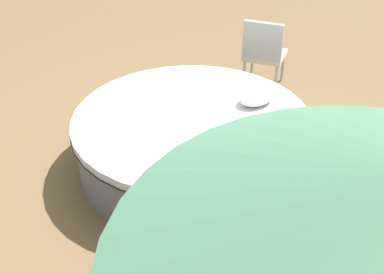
# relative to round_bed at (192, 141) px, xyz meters

# --- Properties ---
(ground_plane) EXTENTS (16.00, 16.00, 0.00)m
(ground_plane) POSITION_rel_round_bed_xyz_m (0.00, 0.00, -0.32)
(ground_plane) COLOR brown
(round_bed) EXTENTS (2.44, 2.44, 0.62)m
(round_bed) POSITION_rel_round_bed_xyz_m (0.00, 0.00, 0.00)
(round_bed) COLOR #595966
(round_bed) RESTS_ON ground_plane
(throw_pillow_0) EXTENTS (0.43, 0.40, 0.18)m
(throw_pillow_0) POSITION_rel_round_bed_xyz_m (0.44, 0.61, 0.39)
(throw_pillow_0) COLOR white
(throw_pillow_0) RESTS_ON round_bed
(throw_pillow_1) EXTENTS (0.40, 0.32, 0.18)m
(throw_pillow_1) POSITION_rel_round_bed_xyz_m (-0.25, 0.71, 0.39)
(throw_pillow_1) COLOR beige
(throw_pillow_1) RESTS_ON round_bed
(throw_pillow_2) EXTENTS (0.41, 0.29, 0.15)m
(throw_pillow_2) POSITION_rel_round_bed_xyz_m (-0.70, 0.20, 0.38)
(throw_pillow_2) COLOR white
(throw_pillow_2) RESTS_ON round_bed
(patio_chair) EXTENTS (0.70, 0.70, 0.98)m
(patio_chair) POSITION_rel_round_bed_xyz_m (-1.86, -0.84, 0.24)
(patio_chair) COLOR #B7B7BC
(patio_chair) RESTS_ON ground_plane
(side_table) EXTENTS (0.50, 0.50, 0.41)m
(side_table) POSITION_rel_round_bed_xyz_m (-0.75, 1.56, -0.11)
(side_table) COLOR #333338
(side_table) RESTS_ON ground_plane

